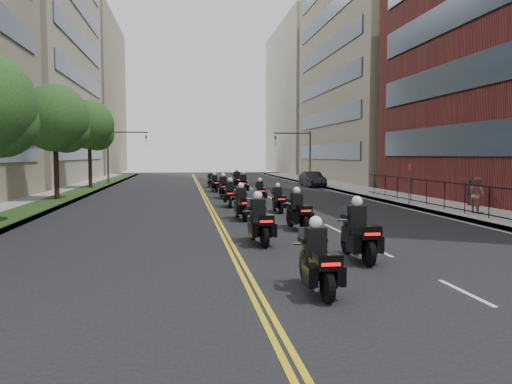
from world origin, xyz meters
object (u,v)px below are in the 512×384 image
motorcycle_7 (260,193)px  pedestrian_c (469,192)px  motorcycle_4 (242,205)px  motorcycle_12 (211,181)px  motorcycle_5 (278,201)px  motorcycle_0 (317,263)px  motorcycle_1 (359,235)px  motorcycle_2 (259,223)px  motorcycle_8 (223,188)px  motorcycle_9 (243,185)px  parked_sedan (312,179)px  pedestrian_b (477,195)px  motorcycle_11 (237,181)px  motorcycle_3 (298,213)px  motorcycle_6 (230,195)px  motorcycle_10 (215,184)px

motorcycle_7 → pedestrian_c: (11.54, -5.17, 0.31)m
motorcycle_4 → motorcycle_12: bearing=84.3°
motorcycle_5 → pedestrian_c: pedestrian_c is taller
motorcycle_0 → motorcycle_4: (-0.18, 12.82, 0.02)m
motorcycle_1 → motorcycle_2: bearing=127.5°
motorcycle_5 → pedestrian_c: size_ratio=1.36×
motorcycle_8 → motorcycle_9: bearing=56.4°
motorcycle_5 → motorcycle_7: 5.88m
parked_sedan → pedestrian_b: bearing=-87.1°
motorcycle_0 → pedestrian_b: bearing=45.3°
motorcycle_12 → pedestrian_c: pedestrian_c is taller
motorcycle_1 → motorcycle_0: bearing=-124.1°
motorcycle_11 → motorcycle_5: bearing=-94.8°
motorcycle_9 → pedestrian_c: bearing=-38.0°
motorcycle_5 → motorcycle_7: (-0.07, 5.88, 0.01)m
motorcycle_2 → motorcycle_12: (0.05, 30.96, -0.12)m
motorcycle_4 → parked_sedan: size_ratio=0.53×
motorcycle_5 → motorcycle_8: bearing=102.0°
motorcycle_2 → pedestrian_b: bearing=22.0°
motorcycle_2 → parked_sedan: bearing=66.7°
motorcycle_9 → motorcycle_12: 9.56m
motorcycle_0 → motorcycle_1: 3.83m
motorcycle_3 → motorcycle_5: motorcycle_3 is taller
motorcycle_4 → motorcycle_11: bearing=78.4°
motorcycle_7 → parked_sedan: 16.69m
motorcycle_2 → parked_sedan: size_ratio=0.55×
motorcycle_3 → parked_sedan: motorcycle_3 is taller
motorcycle_6 → pedestrian_c: bearing=-6.2°
motorcycle_9 → motorcycle_11: size_ratio=0.99×
motorcycle_6 → motorcycle_4: bearing=-85.8°
motorcycle_3 → motorcycle_10: bearing=88.5°
motorcycle_0 → motorcycle_8: size_ratio=0.95×
motorcycle_0 → motorcycle_11: 34.15m
motorcycle_0 → motorcycle_3: size_ratio=0.98×
motorcycle_8 → pedestrian_b: bearing=-50.1°
motorcycle_11 → motorcycle_9: bearing=-97.2°
motorcycle_12 → parked_sedan: (9.78, -0.87, 0.14)m
motorcycle_9 → motorcycle_10: 3.78m
motorcycle_11 → parked_sedan: size_ratio=0.56×
motorcycle_2 → pedestrian_b: pedestrian_b is taller
motorcycle_4 → motorcycle_8: size_ratio=0.97×
motorcycle_5 → motorcycle_6: bearing=123.1°
motorcycle_5 → motorcycle_10: bearing=97.3°
motorcycle_10 → motorcycle_1: bearing=-91.6°
motorcycle_0 → motorcycle_7: 21.56m
motorcycle_9 → motorcycle_12: size_ratio=1.20×
motorcycle_0 → motorcycle_4: size_ratio=0.97×
motorcycle_12 → parked_sedan: size_ratio=0.46×
motorcycle_10 → pedestrian_c: size_ratio=1.41×
motorcycle_8 → parked_sedan: motorcycle_8 is taller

